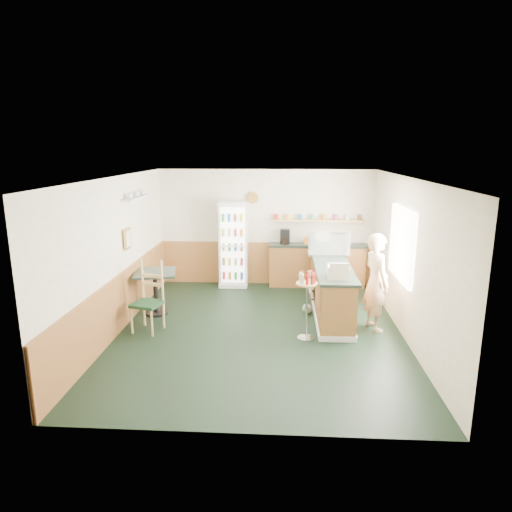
# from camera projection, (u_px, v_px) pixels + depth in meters

# --- Properties ---
(ground) EXTENTS (6.00, 6.00, 0.00)m
(ground) POSITION_uv_depth(u_px,v_px,m) (259.00, 331.00, 8.11)
(ground) COLOR black
(ground) RESTS_ON ground
(room_envelope) EXTENTS (5.04, 6.02, 2.72)m
(room_envelope) POSITION_uv_depth(u_px,v_px,m) (249.00, 239.00, 8.48)
(room_envelope) COLOR white
(room_envelope) RESTS_ON ground
(service_counter) EXTENTS (0.68, 3.01, 1.01)m
(service_counter) POSITION_uv_depth(u_px,v_px,m) (330.00, 289.00, 8.97)
(service_counter) COLOR #A97136
(service_counter) RESTS_ON ground
(back_counter) EXTENTS (2.24, 0.42, 1.69)m
(back_counter) POSITION_uv_depth(u_px,v_px,m) (316.00, 263.00, 10.63)
(back_counter) COLOR #A97136
(back_counter) RESTS_ON ground
(drinks_fridge) EXTENTS (0.66, 0.54, 1.99)m
(drinks_fridge) POSITION_uv_depth(u_px,v_px,m) (234.00, 244.00, 10.59)
(drinks_fridge) COLOR white
(drinks_fridge) RESTS_ON ground
(display_case) EXTENTS (0.84, 0.44, 0.48)m
(display_case) POSITION_uv_depth(u_px,v_px,m) (329.00, 244.00, 9.36)
(display_case) COLOR silver
(display_case) RESTS_ON service_counter
(cash_register) EXTENTS (0.37, 0.39, 0.21)m
(cash_register) POSITION_uv_depth(u_px,v_px,m) (338.00, 272.00, 7.77)
(cash_register) COLOR beige
(cash_register) RESTS_ON service_counter
(shopkeeper) EXTENTS (0.58, 0.68, 1.75)m
(shopkeeper) POSITION_uv_depth(u_px,v_px,m) (376.00, 282.00, 8.01)
(shopkeeper) COLOR tan
(shopkeeper) RESTS_ON ground
(condiment_stand) EXTENTS (0.37, 0.37, 1.16)m
(condiment_stand) POSITION_uv_depth(u_px,v_px,m) (307.00, 295.00, 7.62)
(condiment_stand) COLOR silver
(condiment_stand) RESTS_ON ground
(newspaper_rack) EXTENTS (0.09, 0.44, 0.52)m
(newspaper_rack) POSITION_uv_depth(u_px,v_px,m) (312.00, 285.00, 9.17)
(newspaper_rack) COLOR black
(newspaper_rack) RESTS_ON ground
(cafe_table) EXTENTS (0.93, 0.93, 0.85)m
(cafe_table) POSITION_uv_depth(u_px,v_px,m) (155.00, 284.00, 8.81)
(cafe_table) COLOR black
(cafe_table) RESTS_ON ground
(cafe_chair) EXTENTS (0.57, 0.58, 1.26)m
(cafe_chair) POSITION_uv_depth(u_px,v_px,m) (148.00, 294.00, 8.07)
(cafe_chair) COLOR #15311B
(cafe_chair) RESTS_ON ground
(dog_doorstop) EXTENTS (0.19, 0.24, 0.23)m
(dog_doorstop) POSITION_uv_depth(u_px,v_px,m) (307.00, 308.00, 8.94)
(dog_doorstop) COLOR gray
(dog_doorstop) RESTS_ON ground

